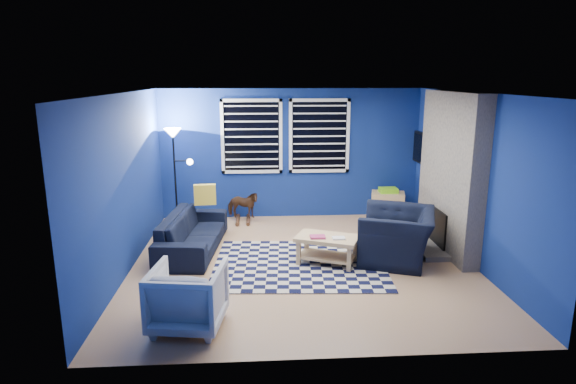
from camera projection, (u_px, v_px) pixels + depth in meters
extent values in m
plane|color=tan|center=(302.00, 263.00, 7.19)|extent=(5.00, 5.00, 0.00)
plane|color=white|center=(304.00, 93.00, 6.60)|extent=(5.00, 5.00, 0.00)
plane|color=navy|center=(291.00, 154.00, 9.32)|extent=(5.00, 0.00, 5.00)
plane|color=navy|center=(126.00, 184.00, 6.74)|extent=(0.00, 5.00, 5.00)
plane|color=navy|center=(472.00, 179.00, 7.05)|extent=(0.00, 5.00, 5.00)
cube|color=gray|center=(450.00, 173.00, 7.53)|extent=(0.26, 2.00, 2.50)
cube|color=black|center=(437.00, 228.00, 7.73)|extent=(0.04, 0.70, 0.60)
cube|color=gray|center=(428.00, 246.00, 7.80)|extent=(0.50, 1.20, 0.08)
cube|color=black|center=(252.00, 137.00, 9.17)|extent=(1.05, 0.02, 1.30)
cube|color=white|center=(251.00, 100.00, 9.00)|extent=(1.17, 0.05, 0.06)
cube|color=white|center=(252.00, 172.00, 9.32)|extent=(1.17, 0.05, 0.06)
cube|color=black|center=(319.00, 136.00, 9.25)|extent=(1.05, 0.02, 1.30)
cube|color=white|center=(320.00, 100.00, 9.08)|extent=(1.17, 0.05, 0.06)
cube|color=white|center=(319.00, 171.00, 9.40)|extent=(1.17, 0.05, 0.06)
cube|color=black|center=(424.00, 149.00, 8.95)|extent=(0.06, 1.00, 0.58)
cube|color=black|center=(422.00, 149.00, 8.95)|extent=(0.01, 0.92, 0.50)
cube|color=black|center=(299.00, 264.00, 7.14)|extent=(2.62, 2.15, 0.02)
imported|color=black|center=(193.00, 233.00, 7.67)|extent=(2.09, 0.99, 0.59)
imported|color=black|center=(397.00, 236.00, 7.22)|extent=(1.48, 1.38, 0.78)
imported|color=gray|center=(188.00, 297.00, 5.29)|extent=(0.87, 0.89, 0.72)
imported|color=#4A2818|center=(243.00, 205.00, 9.16)|extent=(0.43, 0.67, 0.53)
cube|color=#DFB37D|center=(327.00, 238.00, 7.08)|extent=(1.03, 0.83, 0.06)
cube|color=#DFB37D|center=(327.00, 256.00, 7.14)|extent=(0.92, 0.72, 0.03)
cube|color=#AA3062|center=(318.00, 237.00, 7.01)|extent=(0.27, 0.23, 0.03)
cube|color=silver|center=(339.00, 238.00, 6.96)|extent=(0.22, 0.19, 0.03)
cube|color=#DFB37D|center=(303.00, 257.00, 6.91)|extent=(0.08, 0.08, 0.36)
cube|color=#DFB37D|center=(355.00, 256.00, 6.96)|extent=(0.08, 0.08, 0.36)
cube|color=#DFB37D|center=(300.00, 248.00, 7.29)|extent=(0.08, 0.08, 0.36)
cube|color=#DFB37D|center=(350.00, 247.00, 7.34)|extent=(0.08, 0.08, 0.36)
cube|color=#DFB37D|center=(387.00, 205.00, 9.40)|extent=(0.71, 0.56, 0.52)
cube|color=black|center=(387.00, 205.00, 9.40)|extent=(0.62, 0.50, 0.42)
cube|color=#82E01A|center=(388.00, 190.00, 9.33)|extent=(0.39, 0.34, 0.09)
cylinder|color=black|center=(178.00, 225.00, 8.98)|extent=(0.23, 0.23, 0.03)
cylinder|color=black|center=(175.00, 181.00, 8.78)|extent=(0.03, 0.03, 1.69)
cone|color=white|center=(173.00, 133.00, 8.58)|extent=(0.30, 0.30, 0.17)
sphere|color=white|center=(190.00, 162.00, 8.67)|extent=(0.11, 0.11, 0.11)
cube|color=yellow|center=(205.00, 195.00, 8.17)|extent=(0.38, 0.14, 0.35)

